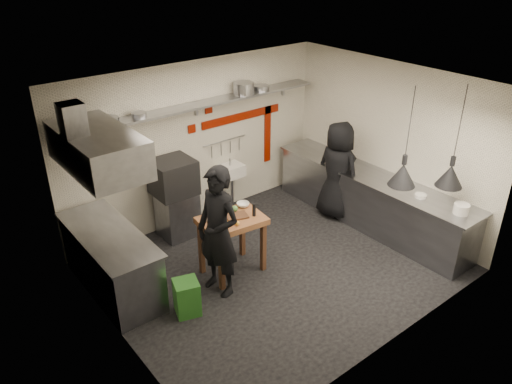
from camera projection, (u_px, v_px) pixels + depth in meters
floor at (276, 267)px, 7.69m from camera, size 5.00×5.00×0.00m
ceiling at (279, 88)px, 6.41m from camera, size 5.00×5.00×0.00m
wall_back at (197, 143)px, 8.51m from camera, size 5.00×0.04×2.80m
wall_front at (399, 251)px, 5.59m from camera, size 5.00×0.04×2.80m
wall_left at (111, 246)px, 5.66m from camera, size 0.04×4.20×2.80m
wall_right at (389, 145)px, 8.44m from camera, size 0.04×4.20×2.80m
red_band_horiz at (242, 116)px, 8.90m from camera, size 1.70×0.02×0.14m
red_band_vert at (268, 134)px, 9.45m from camera, size 0.14×0.02×1.10m
red_tile_a at (209, 109)px, 8.38m from camera, size 0.14×0.02×0.14m
red_tile_b at (192, 129)px, 8.31m from camera, size 0.14×0.02×0.14m
back_shelf at (201, 104)px, 8.06m from camera, size 4.60×0.34×0.04m
shelf_bracket_left at (84, 133)px, 7.15m from camera, size 0.04×0.06×0.24m
shelf_bracket_mid at (196, 108)px, 8.21m from camera, size 0.04×0.06×0.24m
shelf_bracket_right at (283, 89)px, 9.26m from camera, size 0.04×0.06×0.24m
pan_far_left at (108, 120)px, 7.16m from camera, size 0.41×0.41×0.09m
pan_mid_left at (139, 115)px, 7.43m from camera, size 0.28×0.28×0.07m
stock_pot at (244, 88)px, 8.49m from camera, size 0.45×0.45×0.20m
pan_right at (261, 88)px, 8.73m from camera, size 0.35×0.35×0.08m
oven_stand at (178, 214)px, 8.35m from camera, size 0.60×0.54×0.80m
combi_oven at (173, 177)px, 8.02m from camera, size 0.66×0.62×0.58m
oven_door at (182, 182)px, 7.86m from camera, size 0.45×0.03×0.46m
oven_glass at (184, 182)px, 7.85m from camera, size 0.33×0.02×0.34m
hand_sink at (230, 171)px, 8.97m from camera, size 0.46×0.34×0.22m
sink_tap at (230, 162)px, 8.89m from camera, size 0.03×0.03×0.14m
sink_drain at (232, 193)px, 9.15m from camera, size 0.06×0.06×0.66m
utensil_rail at (225, 141)px, 8.82m from camera, size 0.90×0.02×0.02m
counter_right at (370, 200)px, 8.67m from camera, size 0.70×3.80×0.90m
counter_right_top at (373, 176)px, 8.46m from camera, size 0.76×3.90×0.03m
plate_stack at (461, 209)px, 7.25m from camera, size 0.23×0.23×0.15m
small_bowl_right at (420, 196)px, 7.73m from camera, size 0.18×0.18×0.05m
counter_left at (112, 262)px, 7.02m from camera, size 0.70×1.90×0.90m
counter_left_top at (107, 234)px, 6.81m from camera, size 0.76×2.00×0.03m
extractor_hood at (98, 149)px, 6.27m from camera, size 0.78×1.60×0.50m
hood_duct at (73, 123)px, 5.95m from camera, size 0.28×0.28×0.50m
green_bin at (187, 297)px, 6.65m from camera, size 0.40×0.40×0.50m
prep_table at (232, 245)px, 7.40m from camera, size 0.98×0.74×0.92m
cutting_board at (237, 216)px, 7.22m from camera, size 0.36×0.30×0.02m
pepper_mill at (254, 210)px, 7.21m from camera, size 0.07×0.07×0.20m
lemon_a at (227, 224)px, 6.96m from camera, size 0.09×0.09×0.08m
lemon_b at (237, 223)px, 6.99m from camera, size 0.07×0.07×0.07m
veg_ball at (235, 209)px, 7.34m from camera, size 0.10×0.10×0.09m
steel_tray at (213, 220)px, 7.12m from camera, size 0.21×0.16×0.03m
bowl at (243, 205)px, 7.49m from camera, size 0.21×0.21×0.06m
heat_lamp_near at (408, 138)px, 6.85m from camera, size 0.48×0.48×1.45m
heat_lamp_far at (458, 137)px, 6.95m from camera, size 0.51×0.51×1.52m
chef_left at (218, 232)px, 6.77m from camera, size 0.59×0.78×1.92m
chef_right at (338, 171)px, 8.73m from camera, size 0.63×0.91×1.77m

